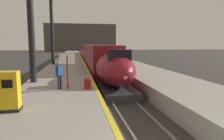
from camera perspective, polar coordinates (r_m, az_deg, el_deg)
platform_left at (r=29.27m, az=-12.25°, el=0.79°), size 4.80×110.00×1.05m
platform_right at (r=30.08m, az=3.36°, el=1.11°), size 4.80×110.00×1.05m
platform_left_safety_stripe at (r=29.22m, az=-7.80°, el=1.92°), size 0.20×107.80×0.01m
rail_main_left at (r=32.11m, az=-6.16°, el=0.63°), size 0.08×110.00×0.12m
rail_main_right at (r=32.25m, az=-3.50°, el=0.69°), size 0.08×110.00×0.12m
highspeed_train_main at (r=39.85m, az=-5.92°, el=4.64°), size 2.92×57.00×3.60m
station_column_mid at (r=15.52m, az=-21.93°, el=16.84°), size 4.00×0.68×8.93m
station_column_far at (r=28.40m, az=-16.50°, el=13.15°), size 4.00×0.68×9.60m
passenger_near_edge at (r=12.35m, az=-14.42°, el=-0.80°), size 0.42×0.44×1.69m
rolling_suitcase at (r=12.34m, az=-6.84°, el=-3.85°), size 0.40×0.22×0.98m
ticket_machine_yellow at (r=9.14m, az=-26.56°, el=-5.69°), size 0.76×0.62×1.60m
departure_info_board at (r=12.49m, az=-12.38°, el=1.74°), size 0.90×0.10×2.12m
terminus_back_wall at (r=106.42m, az=-8.66°, el=8.89°), size 36.00×2.00×14.00m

